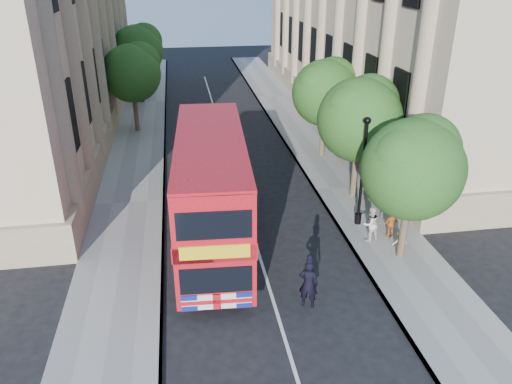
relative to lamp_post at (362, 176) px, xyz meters
name	(u,v)px	position (x,y,z in m)	size (l,w,h in m)	color
ground	(279,318)	(-5.00, -6.00, -2.51)	(120.00, 120.00, 0.00)	black
pavement_right	(346,188)	(0.75, 4.00, -2.45)	(3.50, 80.00, 0.12)	gray
pavement_left	(130,203)	(-10.75, 4.00, -2.45)	(3.50, 80.00, 0.12)	gray
tree_right_near	(414,164)	(0.84, -2.97, 1.74)	(4.00, 4.00, 6.08)	#473828
tree_right_mid	(361,115)	(0.84, 3.03, 1.93)	(4.20, 4.20, 6.37)	#473828
tree_right_far	(326,89)	(0.84, 9.03, 1.80)	(4.00, 4.00, 6.15)	#473828
tree_left_far	(132,70)	(-10.96, 16.03, 1.93)	(4.00, 4.00, 6.30)	#473828
tree_left_back	(138,48)	(-10.96, 24.03, 2.20)	(4.20, 4.20, 6.65)	#473828
lamp_post	(362,176)	(0.00, 0.00, 0.00)	(0.32, 0.32, 5.16)	black
double_decker_bus	(212,189)	(-6.82, -0.59, 0.16)	(3.36, 10.58, 4.82)	#B10C15
box_van	(196,149)	(-7.13, 7.91, -1.17)	(2.11, 4.86, 2.75)	black
police_constable	(308,284)	(-3.83, -5.47, -1.56)	(0.69, 0.45, 1.89)	black
woman_pedestrian	(371,224)	(-0.03, -1.55, -1.59)	(0.77, 0.60, 1.59)	silver
child_a	(391,224)	(0.99, -1.43, -1.77)	(0.73, 0.30, 1.24)	orange
child_b	(400,241)	(0.88, -2.68, -1.88)	(0.66, 0.38, 1.02)	#F7F054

